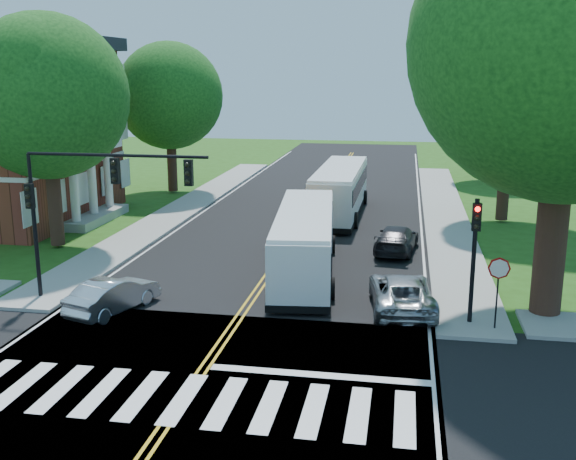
% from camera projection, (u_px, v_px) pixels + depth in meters
% --- Properties ---
extents(ground, '(140.00, 140.00, 0.00)m').
position_uv_depth(ground, '(189.00, 391.00, 18.93)').
color(ground, '#254C13').
rests_on(ground, ground).
extents(road, '(14.00, 96.00, 0.01)m').
position_uv_depth(road, '(294.00, 238.00, 36.17)').
color(road, black).
rests_on(road, ground).
extents(cross_road, '(60.00, 12.00, 0.01)m').
position_uv_depth(cross_road, '(189.00, 390.00, 18.92)').
color(cross_road, black).
rests_on(cross_road, ground).
extents(center_line, '(0.36, 70.00, 0.01)m').
position_uv_depth(center_line, '(305.00, 222.00, 40.01)').
color(center_line, gold).
rests_on(center_line, road).
extents(edge_line_w, '(0.12, 70.00, 0.01)m').
position_uv_depth(edge_line_w, '(195.00, 217.00, 41.15)').
color(edge_line_w, silver).
rests_on(edge_line_w, road).
extents(edge_line_e, '(0.12, 70.00, 0.01)m').
position_uv_depth(edge_line_e, '(421.00, 226.00, 38.87)').
color(edge_line_e, silver).
rests_on(edge_line_e, road).
extents(crosswalk, '(12.60, 3.00, 0.01)m').
position_uv_depth(crosswalk, '(183.00, 398.00, 18.44)').
color(crosswalk, silver).
rests_on(crosswalk, road).
extents(stop_bar, '(6.60, 0.40, 0.01)m').
position_uv_depth(stop_bar, '(320.00, 375.00, 19.87)').
color(stop_bar, silver).
rests_on(stop_bar, road).
extents(sidewalk_nw, '(2.60, 40.00, 0.15)m').
position_uv_depth(sidewalk_nw, '(187.00, 206.00, 44.26)').
color(sidewalk_nw, gray).
rests_on(sidewalk_nw, ground).
extents(sidewalk_ne, '(2.60, 40.00, 0.15)m').
position_uv_depth(sidewalk_ne, '(445.00, 215.00, 41.48)').
color(sidewalk_ne, gray).
rests_on(sidewalk_ne, ground).
extents(tree_ne_big, '(10.80, 10.80, 14.91)m').
position_uv_depth(tree_ne_big, '(569.00, 44.00, 22.52)').
color(tree_ne_big, black).
rests_on(tree_ne_big, ground).
extents(tree_west_near, '(8.00, 8.00, 11.40)m').
position_uv_depth(tree_west_near, '(46.00, 97.00, 32.53)').
color(tree_west_near, black).
rests_on(tree_west_near, ground).
extents(tree_west_far, '(7.60, 7.60, 10.67)m').
position_uv_depth(tree_west_far, '(169.00, 96.00, 47.90)').
color(tree_west_far, black).
rests_on(tree_west_far, ground).
extents(tree_east_mid, '(8.40, 8.40, 11.93)m').
position_uv_depth(tree_east_mid, '(511.00, 87.00, 38.18)').
color(tree_east_mid, black).
rests_on(tree_east_mid, ground).
extents(tree_east_far, '(7.20, 7.20, 10.34)m').
position_uv_depth(tree_east_far, '(494.00, 95.00, 53.58)').
color(tree_east_far, black).
rests_on(tree_east_far, ground).
extents(signal_nw, '(7.15, 0.46, 5.66)m').
position_uv_depth(signal_nw, '(88.00, 192.00, 25.05)').
color(signal_nw, black).
rests_on(signal_nw, ground).
extents(signal_ne, '(0.30, 0.46, 4.40)m').
position_uv_depth(signal_ne, '(475.00, 245.00, 23.04)').
color(signal_ne, black).
rests_on(signal_ne, ground).
extents(stop_sign, '(0.76, 0.08, 2.53)m').
position_uv_depth(stop_sign, '(499.00, 276.00, 22.68)').
color(stop_sign, black).
rests_on(stop_sign, ground).
extents(bus_lead, '(3.53, 11.20, 2.85)m').
position_uv_depth(bus_lead, '(305.00, 241.00, 29.44)').
color(bus_lead, silver).
rests_on(bus_lead, road).
extents(bus_follow, '(2.91, 11.60, 2.99)m').
position_uv_depth(bus_follow, '(340.00, 190.00, 41.57)').
color(bus_follow, silver).
rests_on(bus_follow, road).
extents(hatchback, '(2.52, 4.14, 1.29)m').
position_uv_depth(hatchback, '(113.00, 295.00, 24.99)').
color(hatchback, silver).
rests_on(hatchback, road).
extents(suv, '(2.74, 5.06, 1.35)m').
position_uv_depth(suv, '(402.00, 292.00, 25.17)').
color(suv, '#ACAEB3').
rests_on(suv, road).
extents(dark_sedan, '(2.33, 4.66, 1.30)m').
position_uv_depth(dark_sedan, '(397.00, 239.00, 33.22)').
color(dark_sedan, black).
rests_on(dark_sedan, road).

